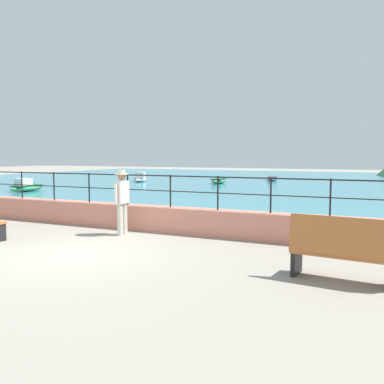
{
  "coord_description": "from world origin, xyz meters",
  "views": [
    {
      "loc": [
        6.15,
        -6.88,
        2.14
      ],
      "look_at": [
        1.13,
        3.7,
        1.1
      ],
      "focal_mm": 38.76,
      "sensor_mm": 36.0,
      "label": 1
    }
  ],
  "objects_px": {
    "person_walking": "(122,199)",
    "boat_2": "(219,181)",
    "bench_far": "(342,250)",
    "boat_0": "(140,178)",
    "boat_3": "(272,178)",
    "boat_1": "(26,187)"
  },
  "relations": [
    {
      "from": "person_walking",
      "to": "boat_2",
      "type": "height_order",
      "value": "person_walking"
    },
    {
      "from": "bench_far",
      "to": "boat_2",
      "type": "bearing_deg",
      "value": 116.55
    },
    {
      "from": "bench_far",
      "to": "boat_0",
      "type": "xyz_separation_m",
      "value": [
        -17.19,
        20.77,
        -0.23
      ]
    },
    {
      "from": "boat_3",
      "to": "boat_1",
      "type": "bearing_deg",
      "value": -122.72
    },
    {
      "from": "boat_1",
      "to": "boat_3",
      "type": "height_order",
      "value": "boat_1"
    },
    {
      "from": "boat_1",
      "to": "boat_3",
      "type": "xyz_separation_m",
      "value": [
        10.36,
        16.12,
        -0.07
      ]
    },
    {
      "from": "boat_0",
      "to": "person_walking",
      "type": "bearing_deg",
      "value": -58.8
    },
    {
      "from": "boat_1",
      "to": "boat_3",
      "type": "bearing_deg",
      "value": 57.28
    },
    {
      "from": "bench_far",
      "to": "boat_3",
      "type": "relative_size",
      "value": 0.71
    },
    {
      "from": "person_walking",
      "to": "boat_2",
      "type": "distance_m",
      "value": 20.23
    },
    {
      "from": "person_walking",
      "to": "boat_2",
      "type": "xyz_separation_m",
      "value": [
        -4.98,
        19.59,
        -0.72
      ]
    },
    {
      "from": "boat_1",
      "to": "person_walking",
      "type": "bearing_deg",
      "value": -33.73
    },
    {
      "from": "person_walking",
      "to": "bench_far",
      "type": "bearing_deg",
      "value": -18.29
    },
    {
      "from": "boat_0",
      "to": "boat_2",
      "type": "bearing_deg",
      "value": 6.41
    },
    {
      "from": "boat_0",
      "to": "boat_1",
      "type": "bearing_deg",
      "value": -96.18
    },
    {
      "from": "bench_far",
      "to": "person_walking",
      "type": "relative_size",
      "value": 1.0
    },
    {
      "from": "boat_0",
      "to": "boat_3",
      "type": "xyz_separation_m",
      "value": [
        9.23,
        5.64,
        -0.07
      ]
    },
    {
      "from": "boat_1",
      "to": "boat_2",
      "type": "relative_size",
      "value": 0.98
    },
    {
      "from": "bench_far",
      "to": "person_walking",
      "type": "distance_m",
      "value": 6.08
    },
    {
      "from": "boat_3",
      "to": "boat_0",
      "type": "bearing_deg",
      "value": -148.55
    },
    {
      "from": "person_walking",
      "to": "boat_1",
      "type": "distance_m",
      "value": 15.12
    },
    {
      "from": "boat_3",
      "to": "person_walking",
      "type": "bearing_deg",
      "value": -84.87
    }
  ]
}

